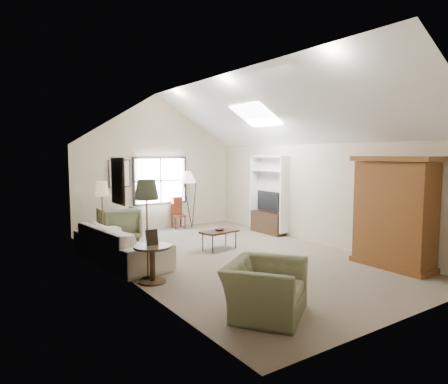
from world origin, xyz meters
TOP-DOWN VIEW (x-y plane):
  - room_shell at (0.00, 0.00)m, footprint 5.01×8.01m
  - window at (0.10, 3.96)m, footprint 1.72×0.08m
  - skylight at (1.30, 0.90)m, footprint 0.80×1.20m
  - wall_art at (-1.88, 1.94)m, footprint 1.97×3.71m
  - armoire at (2.18, -2.40)m, footprint 0.60×1.50m
  - tv_alcove at (2.34, 1.60)m, footprint 0.32×1.30m
  - media_console at (2.32, 1.60)m, footprint 0.34×1.18m
  - tv_panel at (2.32, 1.60)m, footprint 0.05×0.90m
  - sofa at (-2.20, 0.99)m, footprint 1.31×2.73m
  - armchair_near at (-1.48, -2.81)m, footprint 1.52×1.49m
  - armchair_far at (-1.52, 3.05)m, footprint 1.00×1.02m
  - coffee_table at (0.10, 0.75)m, footprint 0.95×0.62m
  - bowl at (0.10, 0.75)m, footprint 0.24×0.24m
  - side_table at (-2.20, -0.61)m, footprint 0.73×0.73m
  - side_chair at (0.56, 3.70)m, footprint 0.40×0.40m
  - tripod_lamp at (0.89, 3.70)m, footprint 0.61×0.61m
  - dark_lamp at (-2.20, -0.41)m, footprint 0.49×0.49m
  - tan_lamp at (-2.20, 2.19)m, footprint 0.36×0.36m

SIDE VIEW (x-z plane):
  - coffee_table at x=0.10m, z-range 0.00..0.45m
  - media_console at x=2.32m, z-range 0.00..0.60m
  - side_table at x=-2.20m, z-range 0.00..0.66m
  - armchair_near at x=-1.48m, z-range 0.00..0.75m
  - sofa at x=-2.20m, z-range 0.00..0.77m
  - armchair_far at x=-1.52m, z-range 0.00..0.87m
  - side_chair at x=0.56m, z-range 0.00..0.93m
  - bowl at x=0.10m, z-range 0.45..0.50m
  - tan_lamp at x=-2.20m, z-range 0.00..1.65m
  - tripod_lamp at x=0.89m, z-range 0.00..1.76m
  - dark_lamp at x=-2.20m, z-range 0.00..1.84m
  - tv_panel at x=2.32m, z-range 0.65..1.20m
  - armoire at x=2.18m, z-range 0.00..2.20m
  - tv_alcove at x=2.34m, z-range 0.10..2.20m
  - window at x=0.10m, z-range 0.74..2.16m
  - wall_art at x=-1.88m, z-range 1.29..2.17m
  - room_shell at x=0.00m, z-range 1.21..5.21m
  - skylight at x=1.30m, z-range 2.96..3.48m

